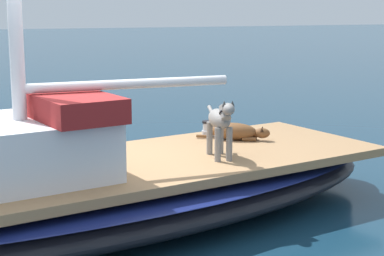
{
  "coord_description": "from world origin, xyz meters",
  "views": [
    {
      "loc": [
        -6.52,
        1.55,
        2.36
      ],
      "look_at": [
        0.0,
        -1.0,
        1.01
      ],
      "focal_mm": 59.65,
      "sensor_mm": 36.0,
      "label": 1
    }
  ],
  "objects_px": {
    "sailboat_main": "(106,195)",
    "dog_brown": "(236,132)",
    "dog_grey": "(220,122)",
    "deck_winch": "(208,129)"
  },
  "relations": [
    {
      "from": "sailboat_main",
      "to": "deck_winch",
      "type": "distance_m",
      "value": 2.0
    },
    {
      "from": "deck_winch",
      "to": "dog_grey",
      "type": "bearing_deg",
      "value": 163.81
    },
    {
      "from": "sailboat_main",
      "to": "dog_brown",
      "type": "relative_size",
      "value": 8.95
    },
    {
      "from": "dog_grey",
      "to": "deck_winch",
      "type": "xyz_separation_m",
      "value": [
        1.18,
        -0.34,
        -0.32
      ]
    },
    {
      "from": "sailboat_main",
      "to": "dog_brown",
      "type": "height_order",
      "value": "dog_brown"
    },
    {
      "from": "dog_brown",
      "to": "deck_winch",
      "type": "bearing_deg",
      "value": 37.61
    },
    {
      "from": "dog_grey",
      "to": "deck_winch",
      "type": "bearing_deg",
      "value": -16.19
    },
    {
      "from": "deck_winch",
      "to": "dog_brown",
      "type": "bearing_deg",
      "value": -142.39
    },
    {
      "from": "dog_grey",
      "to": "deck_winch",
      "type": "distance_m",
      "value": 1.27
    },
    {
      "from": "sailboat_main",
      "to": "dog_brown",
      "type": "bearing_deg",
      "value": -68.78
    }
  ]
}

